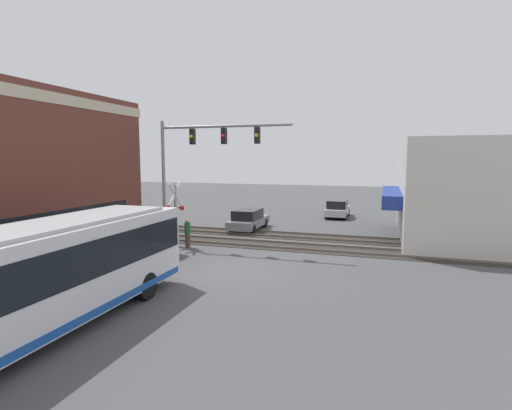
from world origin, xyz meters
The scene contains 10 objects.
ground_plane centered at (0.00, 0.00, 0.00)m, with size 120.00×120.00×0.00m, color #4C4C4F.
shop_building centered at (11.87, -11.88, 3.11)m, with size 13.11×10.04×6.24m.
city_bus centered at (-7.71, 2.80, 1.80)m, with size 11.48×2.59×3.26m.
traffic_signal_gantry centered at (4.78, 3.83, 5.46)m, with size 0.42×8.01×7.34m.
crossing_signal centered at (4.00, 5.03, 2.30)m, with size 1.41×1.18×3.81m.
rail_track_near centered at (6.00, 0.00, 0.03)m, with size 2.60×60.00×0.15m.
rail_track_far centered at (9.20, 0.00, 0.03)m, with size 2.60×60.00×0.15m.
parked_car_grey centered at (10.53, 2.80, 0.70)m, with size 4.63×1.82×1.51m.
parked_car_silver centered at (18.82, -2.60, 0.70)m, with size 4.26×1.82×1.53m.
pedestrian_at_crossing centered at (3.99, 4.27, 0.85)m, with size 0.34×0.34×1.67m.
Camera 1 is at (-16.36, -6.52, 5.13)m, focal length 28.00 mm.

